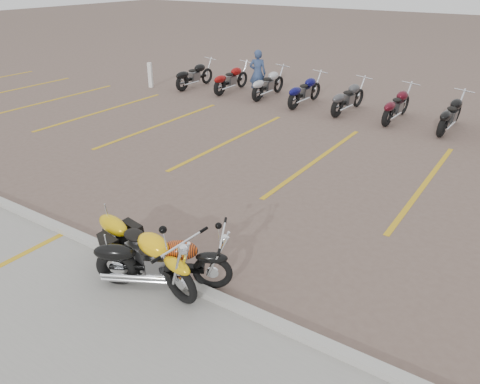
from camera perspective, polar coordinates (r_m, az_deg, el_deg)
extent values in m
plane|color=brown|center=(9.09, -1.48, -3.85)|extent=(100.00, 100.00, 0.00)
cube|color=#9E9B93|center=(6.70, -25.71, -19.42)|extent=(60.00, 5.00, 0.01)
cube|color=#ADAAA3|center=(7.77, -10.14, -9.47)|extent=(60.00, 0.18, 0.12)
torus|color=black|center=(6.98, -7.04, -10.96)|extent=(0.70, 0.24, 0.69)
torus|color=black|center=(8.13, -14.47, -5.84)|extent=(0.75, 0.31, 0.73)
cube|color=black|center=(7.50, -11.11, -7.82)|extent=(1.38, 0.37, 0.11)
cube|color=slate|center=(7.50, -11.38, -7.25)|extent=(0.50, 0.39, 0.36)
ellipsoid|color=yellow|center=(7.08, -9.95, -6.20)|extent=(0.67, 0.44, 0.32)
ellipsoid|color=black|center=(7.46, -12.18, -5.04)|extent=(0.46, 0.35, 0.13)
torus|color=black|center=(7.22, -3.33, -9.73)|extent=(0.59, 0.39, 0.62)
torus|color=black|center=(7.55, -14.64, -8.84)|extent=(0.66, 0.46, 0.66)
cube|color=black|center=(7.32, -9.15, -8.95)|extent=(1.14, 0.69, 0.10)
cube|color=slate|center=(7.30, -9.55, -8.55)|extent=(0.49, 0.44, 0.32)
ellipsoid|color=black|center=(7.07, -7.23, -6.82)|extent=(0.63, 0.53, 0.29)
ellipsoid|color=black|center=(7.19, -10.66, -6.84)|extent=(0.45, 0.40, 0.11)
imported|color=navy|center=(18.17, 2.16, 14.26)|extent=(0.75, 0.63, 1.74)
cube|color=white|center=(20.03, -10.89, 13.83)|extent=(0.20, 0.20, 1.00)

